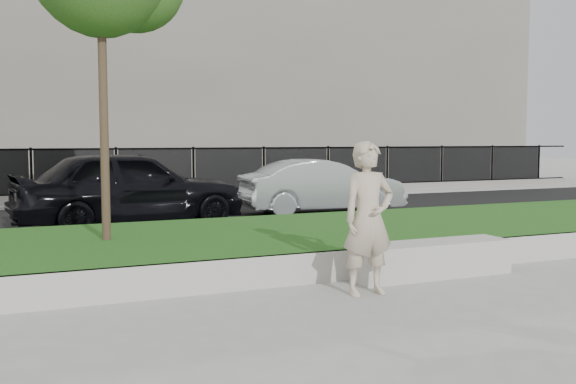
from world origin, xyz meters
name	(u,v)px	position (x,y,z in m)	size (l,w,h in m)	color
ground	(334,304)	(0.00, 0.00, 0.00)	(90.00, 90.00, 0.00)	gray
grass_bank	(245,246)	(0.00, 3.00, 0.20)	(34.00, 4.00, 0.40)	#12390E
grass_kerb	(296,269)	(0.00, 1.04, 0.20)	(34.00, 0.08, 0.40)	#A8A59D
street	(166,217)	(0.00, 8.50, 0.02)	(34.00, 7.00, 0.04)	black
far_pavement	(133,199)	(0.00, 13.00, 0.06)	(34.00, 3.00, 0.12)	gray
iron_fence	(138,185)	(0.00, 12.00, 0.54)	(32.00, 0.30, 1.50)	slate
building_facade	(99,58)	(0.00, 20.00, 5.00)	(34.00, 10.00, 10.00)	#656159
stone_bench	(431,259)	(1.87, 0.80, 0.23)	(2.28, 0.57, 0.47)	#A8A59D
man	(368,219)	(0.58, 0.25, 0.91)	(0.66, 0.44, 1.82)	#B8A78E
book	(376,245)	(1.03, 0.82, 0.48)	(0.23, 0.17, 0.03)	beige
car_dark	(130,187)	(-1.04, 7.19, 0.84)	(1.89, 4.70, 1.60)	black
car_silver	(322,186)	(3.64, 7.67, 0.69)	(1.38, 3.97, 1.31)	#9FA3A7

